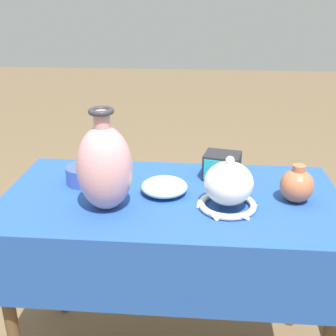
% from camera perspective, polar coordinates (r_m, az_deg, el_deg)
% --- Properties ---
extents(display_table, '(1.18, 0.61, 0.76)m').
position_cam_1_polar(display_table, '(1.50, 0.38, -7.08)').
color(display_table, brown).
rests_on(display_table, ground_plane).
extents(vase_tall_bulbous, '(0.18, 0.18, 0.34)m').
position_cam_1_polar(vase_tall_bulbous, '(1.35, -8.58, 0.15)').
color(vase_tall_bulbous, '#D19399').
rests_on(vase_tall_bulbous, display_table).
extents(vase_dome_bell, '(0.20, 0.20, 0.19)m').
position_cam_1_polar(vase_dome_bell, '(1.37, 8.18, -2.59)').
color(vase_dome_bell, white).
rests_on(vase_dome_bell, display_table).
extents(mosaic_tile_box, '(0.15, 0.14, 0.10)m').
position_cam_1_polar(mosaic_tile_box, '(1.60, 7.31, 0.28)').
color(mosaic_tile_box, '#232328').
rests_on(mosaic_tile_box, display_table).
extents(pot_squat_cobalt, '(0.14, 0.14, 0.07)m').
position_cam_1_polar(pot_squat_cobalt, '(1.59, -11.19, -0.85)').
color(pot_squat_cobalt, '#3851A8').
rests_on(pot_squat_cobalt, display_table).
extents(bowl_shallow_celadon, '(0.16, 0.16, 0.05)m').
position_cam_1_polar(bowl_shallow_celadon, '(1.48, -0.49, -2.54)').
color(bowl_shallow_celadon, '#A8CCB7').
rests_on(bowl_shallow_celadon, display_table).
extents(jar_round_terracotta, '(0.11, 0.11, 0.13)m').
position_cam_1_polar(jar_round_terracotta, '(1.47, 17.05, -2.24)').
color(jar_round_terracotta, '#BC6642').
rests_on(jar_round_terracotta, display_table).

